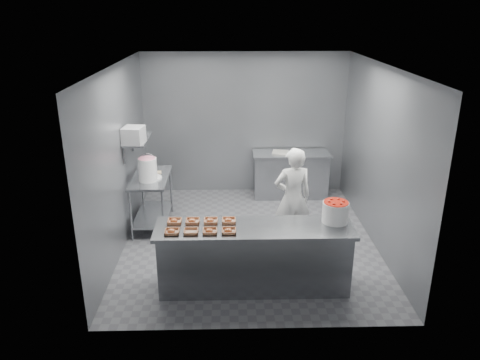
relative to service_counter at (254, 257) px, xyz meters
name	(u,v)px	position (x,y,z in m)	size (l,w,h in m)	color
floor	(249,240)	(0.00, 1.35, -0.45)	(4.50, 4.50, 0.00)	#4C4C51
ceiling	(251,65)	(0.00, 1.35, 2.35)	(4.50, 4.50, 0.00)	white
wall_back	(245,124)	(0.00, 3.60, 0.95)	(4.00, 0.04, 2.80)	slate
wall_left	(119,160)	(-2.00, 1.35, 0.95)	(0.04, 4.50, 2.80)	slate
wall_right	(379,158)	(2.00, 1.35, 0.95)	(0.04, 4.50, 2.80)	slate
service_counter	(254,257)	(0.00, 0.00, 0.00)	(2.60, 0.70, 0.90)	slate
prep_table	(152,194)	(-1.65, 1.95, 0.14)	(0.60, 1.20, 0.90)	slate
back_counter	(290,174)	(0.90, 3.25, 0.00)	(1.50, 0.60, 0.90)	slate
wall_shelf	(137,139)	(-1.82, 1.95, 1.10)	(0.35, 0.90, 0.03)	slate
tray_0	(172,231)	(-1.06, -0.15, 0.47)	(0.19, 0.18, 0.06)	tan
tray_1	(191,231)	(-0.81, -0.15, 0.47)	(0.19, 0.18, 0.04)	tan
tray_2	(210,231)	(-0.58, -0.15, 0.47)	(0.19, 0.18, 0.06)	tan
tray_3	(229,231)	(-0.34, -0.15, 0.47)	(0.19, 0.18, 0.06)	tan
tray_4	(174,221)	(-1.06, 0.15, 0.47)	(0.19, 0.18, 0.06)	tan
tray_5	(192,221)	(-0.82, 0.15, 0.47)	(0.19, 0.18, 0.06)	tan
tray_6	(211,221)	(-0.58, 0.15, 0.47)	(0.19, 0.18, 0.06)	tan
tray_7	(229,220)	(-0.34, 0.15, 0.47)	(0.19, 0.18, 0.06)	tan
worker	(293,198)	(0.66, 1.20, 0.35)	(0.59, 0.39, 1.61)	white
strawberry_tub	(335,211)	(1.08, 0.13, 0.60)	(0.35, 0.35, 0.29)	white
glaze_bucket	(148,169)	(-1.65, 1.76, 0.65)	(0.32, 0.30, 0.47)	white
bucket_lid	(152,178)	(-1.61, 1.87, 0.46)	(0.32, 0.32, 0.02)	white
rag	(157,172)	(-1.56, 2.14, 0.46)	(0.13, 0.11, 0.02)	#CCB28C
appliance	(134,135)	(-1.82, 1.68, 1.24)	(0.30, 0.35, 0.26)	gray
paper_stack	(280,152)	(0.69, 3.25, 0.46)	(0.30, 0.22, 0.04)	silver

